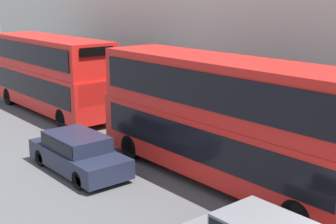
{
  "coord_description": "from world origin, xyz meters",
  "views": [
    {
      "loc": [
        -9.68,
        -4.05,
        6.29
      ],
      "look_at": [
        0.48,
        8.21,
        2.37
      ],
      "focal_mm": 50.0,
      "sensor_mm": 36.0,
      "label": 1
    }
  ],
  "objects_px": {
    "car_hatchback": "(78,152)",
    "pedestrian": "(101,98)",
    "bus_second_in_queue": "(50,71)",
    "bus_leading": "(224,116)"
  },
  "relations": [
    {
      "from": "bus_second_in_queue",
      "to": "car_hatchback",
      "type": "xyz_separation_m",
      "value": [
        -3.4,
        -9.05,
        -1.57
      ]
    },
    {
      "from": "bus_second_in_queue",
      "to": "pedestrian",
      "type": "xyz_separation_m",
      "value": [
        2.29,
        -1.42,
        -1.59
      ]
    },
    {
      "from": "car_hatchback",
      "to": "pedestrian",
      "type": "distance_m",
      "value": 9.52
    },
    {
      "from": "bus_leading",
      "to": "car_hatchback",
      "type": "bearing_deg",
      "value": 129.66
    },
    {
      "from": "bus_leading",
      "to": "car_hatchback",
      "type": "relative_size",
      "value": 2.41
    },
    {
      "from": "bus_second_in_queue",
      "to": "pedestrian",
      "type": "bearing_deg",
      "value": -31.76
    },
    {
      "from": "bus_leading",
      "to": "bus_second_in_queue",
      "type": "height_order",
      "value": "bus_leading"
    },
    {
      "from": "pedestrian",
      "to": "car_hatchback",
      "type": "bearing_deg",
      "value": -126.69
    },
    {
      "from": "bus_leading",
      "to": "bus_second_in_queue",
      "type": "xyz_separation_m",
      "value": [
        0.0,
        13.15,
        -0.06
      ]
    },
    {
      "from": "bus_leading",
      "to": "bus_second_in_queue",
      "type": "relative_size",
      "value": 1.1
    }
  ]
}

